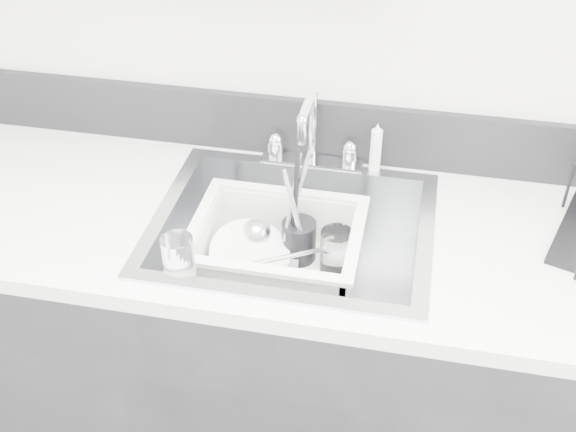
# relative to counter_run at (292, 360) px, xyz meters

# --- Properties ---
(room_shell) EXTENTS (3.50, 3.00, 2.60)m
(room_shell) POSITION_rel_counter_run_xyz_m (0.00, -0.80, 1.22)
(room_shell) COLOR silver
(room_shell) RESTS_ON ground
(counter_run) EXTENTS (3.20, 0.62, 0.92)m
(counter_run) POSITION_rel_counter_run_xyz_m (0.00, 0.00, 0.00)
(counter_run) COLOR black
(counter_run) RESTS_ON ground
(backsplash) EXTENTS (3.20, 0.02, 0.16)m
(backsplash) POSITION_rel_counter_run_xyz_m (0.00, 0.30, 0.54)
(backsplash) COLOR black
(backsplash) RESTS_ON counter_run
(sink) EXTENTS (0.64, 0.52, 0.20)m
(sink) POSITION_rel_counter_run_xyz_m (0.00, 0.00, 0.37)
(sink) COLOR silver
(sink) RESTS_ON counter_run
(faucet) EXTENTS (0.26, 0.18, 0.23)m
(faucet) POSITION_rel_counter_run_xyz_m (0.00, 0.25, 0.52)
(faucet) COLOR silver
(faucet) RESTS_ON counter_run
(side_sprayer) EXTENTS (0.03, 0.03, 0.14)m
(side_sprayer) POSITION_rel_counter_run_xyz_m (0.16, 0.25, 0.53)
(side_sprayer) COLOR white
(side_sprayer) RESTS_ON counter_run
(wash_tub) EXTENTS (0.41, 0.35, 0.15)m
(wash_tub) POSITION_rel_counter_run_xyz_m (-0.04, 0.00, 0.37)
(wash_tub) COLOR white
(wash_tub) RESTS_ON sink
(plate_stack) EXTENTS (0.24, 0.23, 0.09)m
(plate_stack) POSITION_rel_counter_run_xyz_m (-0.09, -0.01, 0.33)
(plate_stack) COLOR white
(plate_stack) RESTS_ON wash_tub
(utensil_cup) EXTENTS (0.08, 0.08, 0.28)m
(utensil_cup) POSITION_rel_counter_run_xyz_m (0.00, 0.07, 0.37)
(utensil_cup) COLOR black
(utensil_cup) RESTS_ON wash_tub
(ladle) EXTENTS (0.29, 0.29, 0.09)m
(ladle) POSITION_rel_counter_run_xyz_m (-0.05, 0.00, 0.35)
(ladle) COLOR silver
(ladle) RESTS_ON wash_tub
(tumbler_in_tub) EXTENTS (0.08, 0.08, 0.11)m
(tumbler_in_tub) POSITION_rel_counter_run_xyz_m (0.10, 0.04, 0.36)
(tumbler_in_tub) COLOR white
(tumbler_in_tub) RESTS_ON wash_tub
(tumbler_counter) EXTENTS (0.08, 0.08, 0.09)m
(tumbler_counter) POSITION_rel_counter_run_xyz_m (-0.20, -0.22, 0.51)
(tumbler_counter) COLOR white
(tumbler_counter) RESTS_ON counter_run
(bowl_small) EXTENTS (0.11, 0.11, 0.03)m
(bowl_small) POSITION_rel_counter_run_xyz_m (0.06, -0.08, 0.32)
(bowl_small) COLOR white
(bowl_small) RESTS_ON wash_tub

